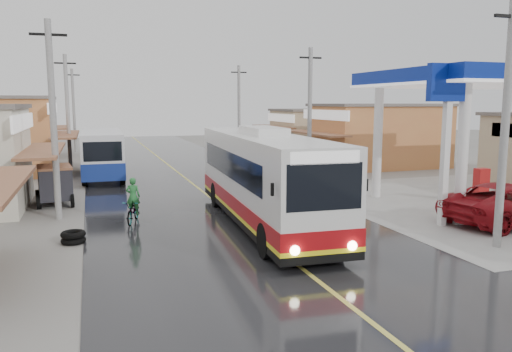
% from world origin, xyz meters
% --- Properties ---
extents(ground, '(120.00, 120.00, 0.00)m').
position_xyz_m(ground, '(0.00, 0.00, 0.00)').
color(ground, slate).
rests_on(ground, ground).
extents(road, '(12.00, 90.00, 0.02)m').
position_xyz_m(road, '(0.00, 15.00, 0.01)').
color(road, black).
rests_on(road, ground).
extents(centre_line, '(0.15, 90.00, 0.01)m').
position_xyz_m(centre_line, '(0.00, 15.00, 0.02)').
color(centre_line, '#D8CC4C').
rests_on(centre_line, road).
extents(shopfronts_right, '(11.00, 44.00, 4.80)m').
position_xyz_m(shopfronts_right, '(15.00, 12.00, 0.00)').
color(shopfronts_right, beige).
rests_on(shopfronts_right, ground).
extents(utility_poles_left, '(1.60, 50.00, 8.00)m').
position_xyz_m(utility_poles_left, '(-7.00, 16.00, 0.00)').
color(utility_poles_left, gray).
rests_on(utility_poles_left, ground).
extents(utility_poles_right, '(1.60, 36.00, 8.00)m').
position_xyz_m(utility_poles_right, '(7.00, 15.00, 0.00)').
color(utility_poles_right, gray).
rests_on(utility_poles_right, ground).
extents(coach_bus, '(3.34, 12.34, 3.82)m').
position_xyz_m(coach_bus, '(0.69, 5.51, 1.84)').
color(coach_bus, silver).
rests_on(coach_bus, road).
extents(second_bus, '(2.54, 8.94, 2.96)m').
position_xyz_m(second_bus, '(-4.93, 20.43, 1.59)').
color(second_bus, silver).
rests_on(second_bus, road).
extents(jeepney, '(6.18, 3.64, 1.61)m').
position_xyz_m(jeepney, '(10.02, 2.57, 0.81)').
color(jeepney, maroon).
rests_on(jeepney, ground).
extents(cyclist, '(1.09, 1.82, 1.85)m').
position_xyz_m(cyclist, '(-4.13, 7.34, 0.61)').
color(cyclist, black).
rests_on(cyclist, ground).
extents(tricycle_near, '(1.84, 2.42, 1.85)m').
position_xyz_m(tricycle_near, '(-7.30, 12.14, 1.06)').
color(tricycle_near, '#26262D').
rests_on(tricycle_near, ground).
extents(tyre_stack, '(0.83, 0.83, 0.43)m').
position_xyz_m(tyre_stack, '(-6.33, 4.96, 0.21)').
color(tyre_stack, black).
rests_on(tyre_stack, ground).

